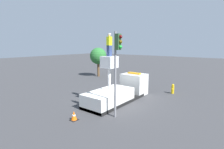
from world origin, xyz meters
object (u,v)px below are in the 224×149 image
(worker, at_px, (109,45))
(traffic_light_pole, at_px, (117,58))
(traffic_cone_rear, at_px, (74,116))
(tree_left_bg, at_px, (98,56))
(bucket_truck, at_px, (119,92))
(fire_hydrant, at_px, (173,89))

(worker, xyz_separation_m, traffic_light_pole, (-1.69, -1.98, -0.82))
(traffic_light_pole, distance_m, traffic_cone_rear, 4.65)
(worker, height_order, traffic_light_pole, worker)
(tree_left_bg, bearing_deg, worker, -133.94)
(bucket_truck, relative_size, traffic_cone_rear, 11.52)
(worker, bearing_deg, fire_hydrant, -24.87)
(traffic_light_pole, relative_size, tree_left_bg, 1.29)
(bucket_truck, relative_size, traffic_light_pole, 1.25)
(bucket_truck, height_order, worker, worker)
(traffic_cone_rear, relative_size, tree_left_bg, 0.14)
(fire_hydrant, height_order, traffic_cone_rear, fire_hydrant)
(traffic_light_pole, height_order, fire_hydrant, traffic_light_pole)
(worker, bearing_deg, traffic_light_pole, -130.51)
(fire_hydrant, bearing_deg, tree_left_bg, 78.19)
(fire_hydrant, bearing_deg, traffic_cone_rear, 163.81)
(traffic_light_pole, distance_m, tree_left_bg, 15.54)
(traffic_cone_rear, bearing_deg, traffic_light_pole, -43.77)
(bucket_truck, bearing_deg, tree_left_bg, 50.83)
(bucket_truck, xyz_separation_m, tree_left_bg, (7.58, 9.30, 2.29))
(fire_hydrant, relative_size, traffic_cone_rear, 1.60)
(fire_hydrant, bearing_deg, bucket_truck, 149.38)
(fire_hydrant, distance_m, traffic_cone_rear, 10.54)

